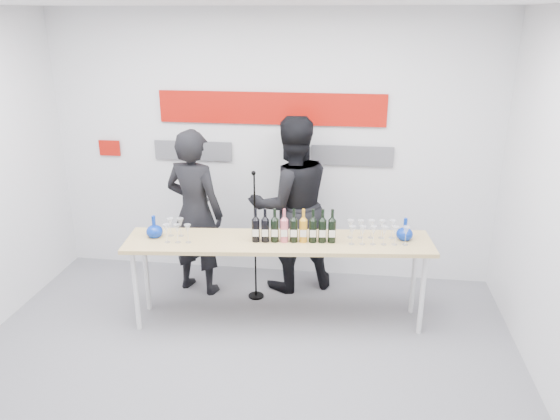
{
  "coord_description": "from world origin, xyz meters",
  "views": [
    {
      "loc": [
        0.89,
        -3.91,
        2.92
      ],
      "look_at": [
        0.24,
        0.95,
        1.15
      ],
      "focal_mm": 35.0,
      "sensor_mm": 36.0,
      "label": 1
    }
  ],
  "objects_px": {
    "presenter_left": "(195,213)",
    "mic_stand": "(255,260)",
    "presenter_right": "(291,205)",
    "tasting_table": "(279,247)"
  },
  "relations": [
    {
      "from": "presenter_left",
      "to": "mic_stand",
      "type": "relative_size",
      "value": 1.27
    },
    {
      "from": "presenter_left",
      "to": "presenter_right",
      "type": "distance_m",
      "value": 1.04
    },
    {
      "from": "presenter_left",
      "to": "mic_stand",
      "type": "xyz_separation_m",
      "value": [
        0.67,
        -0.1,
        -0.47
      ]
    },
    {
      "from": "presenter_right",
      "to": "tasting_table",
      "type": "bearing_deg",
      "value": 64.14
    },
    {
      "from": "mic_stand",
      "to": "tasting_table",
      "type": "bearing_deg",
      "value": -66.19
    },
    {
      "from": "tasting_table",
      "to": "presenter_right",
      "type": "distance_m",
      "value": 0.8
    },
    {
      "from": "presenter_right",
      "to": "mic_stand",
      "type": "bearing_deg",
      "value": 20.61
    },
    {
      "from": "mic_stand",
      "to": "presenter_left",
      "type": "bearing_deg",
      "value": 160.24
    },
    {
      "from": "presenter_left",
      "to": "mic_stand",
      "type": "height_order",
      "value": "presenter_left"
    },
    {
      "from": "mic_stand",
      "to": "presenter_right",
      "type": "bearing_deg",
      "value": 32.98
    }
  ]
}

